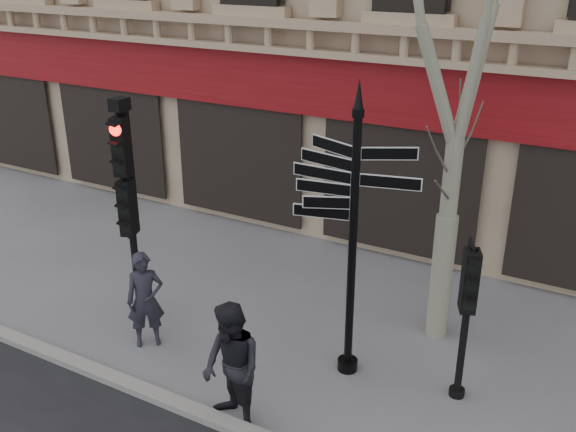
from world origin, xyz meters
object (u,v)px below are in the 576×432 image
at_px(fingerpost, 355,186).
at_px(traffic_signal_main, 128,184).
at_px(pedestrian_b, 232,368).
at_px(pedestrian_a, 145,300).
at_px(traffic_signal_secondary, 469,297).

height_order(fingerpost, traffic_signal_main, fingerpost).
relative_size(fingerpost, pedestrian_b, 2.41).
distance_m(fingerpost, pedestrian_a, 4.11).
bearing_deg(pedestrian_b, traffic_signal_secondary, 67.68).
distance_m(traffic_signal_main, pedestrian_a, 1.99).
bearing_deg(fingerpost, pedestrian_a, -167.19).
height_order(traffic_signal_secondary, pedestrian_a, traffic_signal_secondary).
relative_size(traffic_signal_secondary, pedestrian_a, 1.44).
relative_size(fingerpost, traffic_signal_main, 1.16).
xyz_separation_m(traffic_signal_main, traffic_signal_secondary, (5.79, 0.51, -0.84)).
bearing_deg(traffic_signal_main, fingerpost, -14.00).
distance_m(traffic_signal_secondary, pedestrian_b, 3.47).
distance_m(fingerpost, traffic_signal_secondary, 2.24).
bearing_deg(fingerpost, traffic_signal_secondary, 2.98).
distance_m(fingerpost, pedestrian_b, 3.06).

